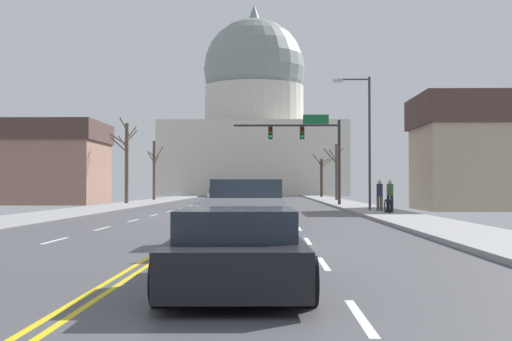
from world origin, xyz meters
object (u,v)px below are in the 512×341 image
at_px(sedan_near_00, 262,200).
at_px(pickup_truck_near_04, 246,216).
at_px(signal_gantry, 309,141).
at_px(sedan_oncoming_01, 226,195).
at_px(sedan_near_02, 258,206).
at_px(bicycle_parked, 388,206).
at_px(pedestrian_00, 390,194).
at_px(sedan_near_05, 236,250).
at_px(pedestrian_01, 380,194).
at_px(sedan_near_01, 257,202).
at_px(sedan_near_03, 251,211).
at_px(street_lamp_right, 365,131).
at_px(sedan_oncoming_00, 219,196).

distance_m(sedan_near_00, pickup_truck_near_04, 27.14).
distance_m(signal_gantry, sedan_oncoming_01, 20.54).
bearing_deg(sedan_near_02, bicycle_parked, 27.03).
bearing_deg(pedestrian_00, sedan_oncoming_01, 108.13).
bearing_deg(sedan_near_05, signal_gantry, 84.96).
bearing_deg(pedestrian_01, pickup_truck_near_04, -108.66).
bearing_deg(sedan_near_02, sedan_oncoming_01, 96.11).
bearing_deg(sedan_near_01, sedan_near_05, -89.54).
height_order(sedan_near_02, sedan_near_05, sedan_near_02).
bearing_deg(pickup_truck_near_04, sedan_near_03, 90.51).
bearing_deg(street_lamp_right, signal_gantry, 103.41).
xyz_separation_m(street_lamp_right, sedan_near_03, (-6.12, -13.89, -4.08)).
xyz_separation_m(signal_gantry, sedan_near_02, (-3.45, -18.25, -4.25)).
xyz_separation_m(sedan_near_00, sedan_oncoming_01, (-3.99, 23.36, -0.04)).
height_order(pedestrian_01, bicycle_parked, pedestrian_01).
bearing_deg(sedan_near_01, sedan_near_00, 88.38).
distance_m(pickup_truck_near_04, sedan_near_05, 6.87).
xyz_separation_m(signal_gantry, sedan_oncoming_00, (-7.33, 8.56, -4.25)).
height_order(sedan_oncoming_01, pedestrian_01, pedestrian_01).
relative_size(street_lamp_right, sedan_near_05, 1.63).
xyz_separation_m(sedan_near_00, pickup_truck_near_04, (-0.10, -27.14, 0.16)).
bearing_deg(pedestrian_01, sedan_oncoming_00, 116.99).
distance_m(sedan_near_02, pickup_truck_near_04, 13.58).
xyz_separation_m(sedan_oncoming_00, bicycle_parked, (10.42, -23.47, -0.12)).
relative_size(street_lamp_right, sedan_oncoming_00, 1.74).
height_order(pickup_truck_near_04, bicycle_parked, pickup_truck_near_04).
relative_size(sedan_near_00, sedan_near_03, 1.01).
relative_size(sedan_near_01, bicycle_parked, 2.45).
bearing_deg(bicycle_parked, pedestrian_00, 70.41).
xyz_separation_m(sedan_near_03, sedan_oncoming_01, (-3.83, 43.27, -0.04)).
distance_m(street_lamp_right, sedan_near_02, 10.47).
relative_size(sedan_near_01, sedan_near_05, 0.93).
bearing_deg(sedan_near_01, pedestrian_00, -15.99).
distance_m(sedan_near_01, pickup_truck_near_04, 19.65).
distance_m(sedan_oncoming_00, pedestrian_00, 25.12).
xyz_separation_m(sedan_near_02, pedestrian_01, (6.62, 6.19, 0.49)).
bearing_deg(sedan_near_05, sedan_near_03, 90.66).
relative_size(sedan_near_01, sedan_near_03, 0.93).
relative_size(sedan_near_02, pedestrian_00, 2.61).
bearing_deg(pedestrian_01, bicycle_parked, -91.61).
xyz_separation_m(sedan_oncoming_00, sedan_oncoming_01, (-0.07, 10.12, -0.05)).
height_order(sedan_near_01, pickup_truck_near_04, pickup_truck_near_04).
bearing_deg(sedan_near_02, sedan_near_03, -91.10).
height_order(sedan_near_00, sedan_near_02, sedan_near_00).
height_order(signal_gantry, sedan_near_01, signal_gantry).
relative_size(sedan_near_00, sedan_oncoming_01, 1.00).
relative_size(street_lamp_right, sedan_near_01, 1.76).
xyz_separation_m(sedan_near_02, sedan_oncoming_01, (-3.95, 36.92, -0.04)).
relative_size(sedan_near_00, pickup_truck_near_04, 0.89).
distance_m(signal_gantry, bicycle_parked, 15.84).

